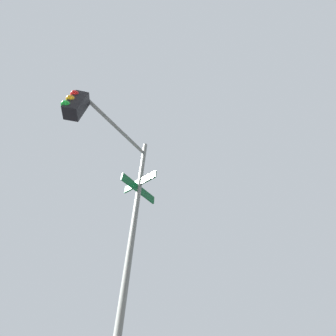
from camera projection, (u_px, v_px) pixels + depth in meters
traffic_signal_near at (108, 171)px, 3.85m from camera, size 2.16×1.95×6.22m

